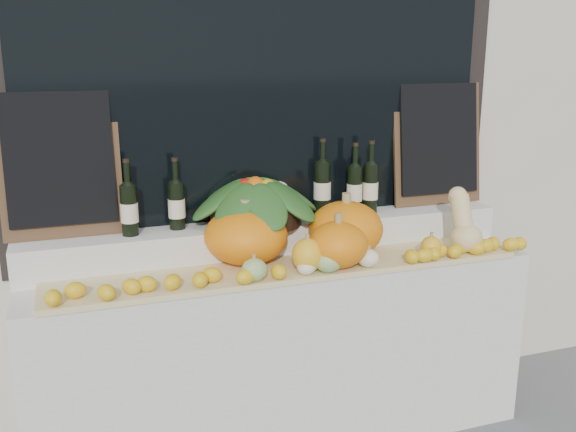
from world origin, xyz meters
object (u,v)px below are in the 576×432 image
Objects in this scene: pumpkin_right at (346,229)px; wine_bottle_tall at (322,188)px; pumpkin_left at (246,236)px; butternut_squash at (464,225)px; produce_bowl at (256,201)px.

pumpkin_right is 0.30m from wine_bottle_tall.
butternut_squash reaches higher than pumpkin_left.
wine_bottle_tall is (0.35, 0.06, 0.02)m from produce_bowl.
pumpkin_left is 0.51m from wine_bottle_tall.
pumpkin_left is at bearing 173.07° from pumpkin_right.
produce_bowl is at bearing 161.58° from butternut_squash.
pumpkin_right is 0.57m from butternut_squash.
wine_bottle_tall is (-0.57, 0.36, 0.15)m from butternut_squash.
pumpkin_right is 0.53× the size of produce_bowl.
pumpkin_left is at bearing -155.34° from wine_bottle_tall.
butternut_squash is at bearing -9.00° from pumpkin_left.
butternut_squash is at bearing -10.67° from pumpkin_right.
produce_bowl is (-0.37, 0.20, 0.12)m from pumpkin_right.
pumpkin_left is at bearing 171.00° from butternut_squash.
wine_bottle_tall is (-0.01, 0.26, 0.14)m from pumpkin_right.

